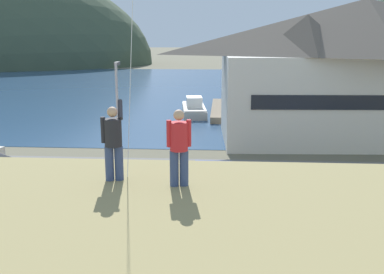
% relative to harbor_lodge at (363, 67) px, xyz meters
% --- Properties ---
extents(ground_plane, '(600.00, 600.00, 0.00)m').
position_rel_harbor_lodge_xyz_m(ground_plane, '(-12.61, -22.43, -6.31)').
color(ground_plane, '#66604C').
extents(parking_lot_pad, '(40.00, 20.00, 0.10)m').
position_rel_harbor_lodge_xyz_m(parking_lot_pad, '(-12.61, -17.43, -6.26)').
color(parking_lot_pad, slate).
rests_on(parking_lot_pad, ground).
extents(bay_water, '(360.00, 84.00, 0.03)m').
position_rel_harbor_lodge_xyz_m(bay_water, '(-12.61, 37.57, -6.30)').
color(bay_water, navy).
rests_on(bay_water, ground).
extents(harbor_lodge, '(25.14, 12.29, 11.85)m').
position_rel_harbor_lodge_xyz_m(harbor_lodge, '(0.00, 0.00, 0.00)').
color(harbor_lodge, beige).
rests_on(harbor_lodge, ground).
extents(wharf_dock, '(3.20, 13.88, 0.70)m').
position_rel_harbor_lodge_xyz_m(wharf_dock, '(-11.38, 13.12, -5.96)').
color(wharf_dock, '#70604C').
rests_on(wharf_dock, ground).
extents(moored_boat_wharfside, '(3.30, 7.89, 2.16)m').
position_rel_harbor_lodge_xyz_m(moored_boat_wharfside, '(-14.95, 11.43, -5.59)').
color(moored_boat_wharfside, '#A8A399').
rests_on(moored_boat_wharfside, ground).
extents(moored_boat_outer_mooring, '(2.73, 6.60, 2.16)m').
position_rel_harbor_lodge_xyz_m(moored_boat_outer_mooring, '(-8.02, 12.43, -5.59)').
color(moored_boat_outer_mooring, '#A8A399').
rests_on(moored_boat_outer_mooring, ground).
extents(parked_car_lone_by_shed, '(4.28, 2.21, 1.82)m').
position_rel_harbor_lodge_xyz_m(parked_car_lone_by_shed, '(-12.19, -15.01, -5.25)').
color(parked_car_lone_by_shed, navy).
rests_on(parked_car_lone_by_shed, parking_lot_pad).
extents(parked_car_front_row_silver, '(4.25, 2.16, 1.82)m').
position_rel_harbor_lodge_xyz_m(parked_car_front_row_silver, '(-13.44, -23.09, -5.25)').
color(parked_car_front_row_silver, '#9EA3A8').
rests_on(parked_car_front_row_silver, parking_lot_pad).
extents(parked_car_corner_spot, '(4.36, 2.38, 1.82)m').
position_rel_harbor_lodge_xyz_m(parked_car_corner_spot, '(-3.64, -17.10, -5.25)').
color(parked_car_corner_spot, silver).
rests_on(parked_car_corner_spot, parking_lot_pad).
extents(parked_car_front_row_red, '(4.28, 2.21, 1.82)m').
position_rel_harbor_lodge_xyz_m(parked_car_front_row_red, '(-17.08, -16.53, -5.25)').
color(parked_car_front_row_red, red).
rests_on(parked_car_front_row_red, parking_lot_pad).
extents(parking_light_pole, '(0.24, 0.78, 7.22)m').
position_rel_harbor_lodge_xyz_m(parking_light_pole, '(-18.25, -11.88, -2.06)').
color(parking_light_pole, '#ADADB2').
rests_on(parking_light_pole, parking_lot_pad).
extents(person_kite_flyer, '(0.52, 0.70, 1.86)m').
position_rel_harbor_lodge_xyz_m(person_kite_flyer, '(-14.31, -29.25, 0.27)').
color(person_kite_flyer, '#384770').
rests_on(person_kite_flyer, grassy_hill_foreground).
extents(person_companion, '(0.54, 0.40, 1.74)m').
position_rel_harbor_lodge_xyz_m(person_companion, '(-12.76, -29.56, 0.26)').
color(person_companion, '#384770').
rests_on(person_companion, grassy_hill_foreground).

